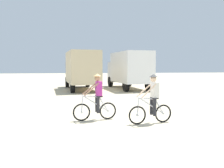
# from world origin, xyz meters

# --- Properties ---
(ground_plane) EXTENTS (120.00, 120.00, 0.00)m
(ground_plane) POSITION_xyz_m (0.00, 0.00, 0.00)
(ground_plane) COLOR beige
(box_truck_tan_camper) EXTENTS (3.15, 6.98, 3.35)m
(box_truck_tan_camper) POSITION_xyz_m (-1.65, 12.52, 1.87)
(box_truck_tan_camper) COLOR #CCB78E
(box_truck_tan_camper) RESTS_ON ground
(box_truck_avon_van) EXTENTS (3.14, 6.98, 3.35)m
(box_truck_avon_van) POSITION_xyz_m (2.69, 12.72, 1.87)
(box_truck_avon_van) COLOR white
(box_truck_avon_van) RESTS_ON ground
(cyclist_orange_shirt) EXTENTS (1.72, 0.53, 1.82)m
(cyclist_orange_shirt) POSITION_xyz_m (-1.28, 0.45, 0.85)
(cyclist_orange_shirt) COLOR black
(cyclist_orange_shirt) RESTS_ON ground
(cyclist_cowboy_hat) EXTENTS (1.72, 0.54, 1.82)m
(cyclist_cowboy_hat) POSITION_xyz_m (0.70, -0.38, 0.85)
(cyclist_cowboy_hat) COLOR black
(cyclist_cowboy_hat) RESTS_ON ground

